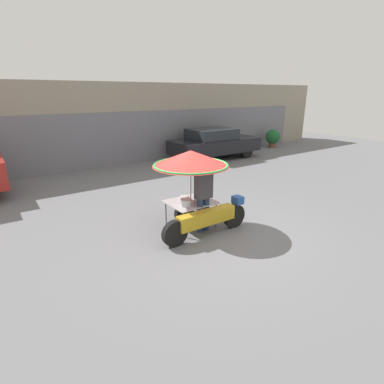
{
  "coord_description": "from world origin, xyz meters",
  "views": [
    {
      "loc": [
        -3.98,
        -4.84,
        3.08
      ],
      "look_at": [
        -0.22,
        0.55,
        0.89
      ],
      "focal_mm": 28.0,
      "sensor_mm": 36.0,
      "label": 1
    }
  ],
  "objects_px": {
    "vendor_motorcycle_cart": "(193,170)",
    "potted_plant": "(273,137)",
    "vendor_person": "(203,193)",
    "parked_car": "(214,143)"
  },
  "relations": [
    {
      "from": "vendor_person",
      "to": "parked_car",
      "type": "bearing_deg",
      "value": 49.31
    },
    {
      "from": "potted_plant",
      "to": "vendor_person",
      "type": "bearing_deg",
      "value": -146.57
    },
    {
      "from": "vendor_person",
      "to": "potted_plant",
      "type": "bearing_deg",
      "value": 33.43
    },
    {
      "from": "vendor_person",
      "to": "parked_car",
      "type": "xyz_separation_m",
      "value": [
        5.27,
        6.13,
        -0.16
      ]
    },
    {
      "from": "vendor_person",
      "to": "parked_car",
      "type": "distance_m",
      "value": 8.09
    },
    {
      "from": "parked_car",
      "to": "potted_plant",
      "type": "bearing_deg",
      "value": 6.37
    },
    {
      "from": "vendor_motorcycle_cart",
      "to": "vendor_person",
      "type": "bearing_deg",
      "value": -71.22
    },
    {
      "from": "vendor_motorcycle_cart",
      "to": "vendor_person",
      "type": "xyz_separation_m",
      "value": [
        0.09,
        -0.28,
        -0.49
      ]
    },
    {
      "from": "parked_car",
      "to": "potted_plant",
      "type": "height_order",
      "value": "parked_car"
    },
    {
      "from": "vendor_motorcycle_cart",
      "to": "potted_plant",
      "type": "bearing_deg",
      "value": 32.08
    }
  ]
}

